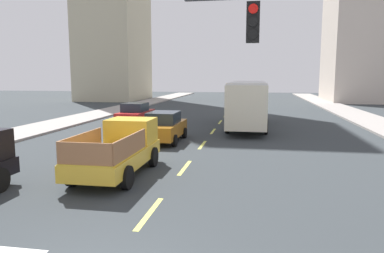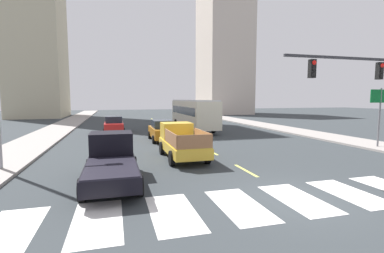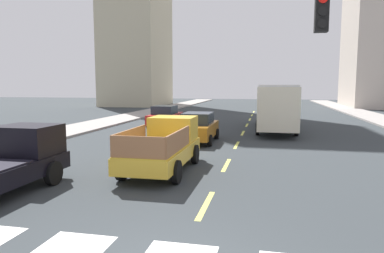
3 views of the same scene
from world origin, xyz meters
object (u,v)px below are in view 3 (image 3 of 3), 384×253
pickup_dark (3,163)px  city_bus (276,104)px  pickup_stakebed (165,145)px  sedan_far (165,117)px  sedan_mid (198,127)px

pickup_dark → city_bus: bearing=63.4°
pickup_stakebed → sedan_far: (-3.86, 13.10, -0.08)m
pickup_dark → sedan_mid: bearing=69.3°
pickup_dark → sedan_far: size_ratio=1.18×
sedan_mid → sedan_far: size_ratio=1.00×
sedan_mid → city_bus: bearing=55.2°
city_bus → sedan_mid: size_ratio=2.45×
city_bus → sedan_far: 8.51m
pickup_dark → city_bus: 19.47m
pickup_dark → sedan_mid: 11.51m
city_bus → sedan_far: size_ratio=2.45×
pickup_dark → city_bus: city_bus is taller
pickup_dark → sedan_mid: size_ratio=1.18×
pickup_dark → pickup_stakebed: bearing=45.2°
pickup_stakebed → sedan_mid: (0.01, 6.74, -0.08)m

